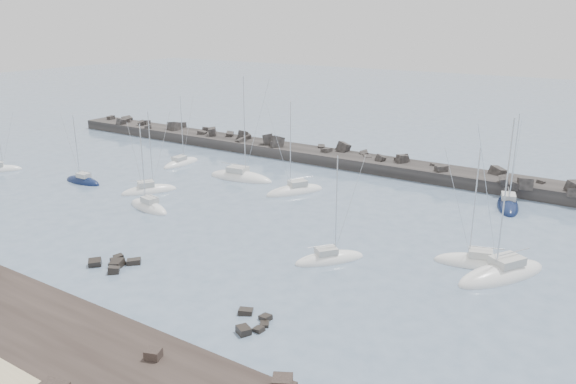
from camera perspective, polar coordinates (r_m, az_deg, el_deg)
The scene contains 16 objects.
ground at distance 62.06m, azimuth -8.10°, elevation -5.19°, with size 400.00×400.00×0.00m, color slate.
rock_shelf at distance 49.44m, azimuth -25.32°, elevation -13.06°, with size 140.00×12.22×1.90m.
rock_cluster_near at distance 58.70m, azimuth -16.94°, elevation -7.04°, with size 4.60×4.32×1.34m.
rock_cluster_far at distance 46.64m, azimuth -3.69°, elevation -13.11°, with size 3.89×4.13×1.06m.
breakwater at distance 95.71m, azimuth 3.44°, elevation 3.31°, with size 115.00×7.24×5.33m.
sailboat_0 at distance 100.63m, azimuth -27.20°, elevation 1.98°, with size 5.46×6.27×10.30m.
sailboat_1 at distance 95.23m, azimuth -10.80°, elevation 2.85°, with size 2.53×7.75×12.18m.
sailboat_2 at distance 88.75m, azimuth -20.12°, elevation 1.00°, with size 6.85×2.30×10.93m.
sailboat_3 at distance 81.21m, azimuth -13.94°, elevation 0.08°, with size 6.18×7.82×12.35m.
sailboat_4 at distance 85.48m, azimuth -4.83°, elevation 1.43°, with size 10.92×4.58×16.64m.
sailboat_5 at distance 74.27m, azimuth -13.96°, elevation -1.55°, with size 7.74×3.63×11.99m.
sailboat_6 at distance 78.61m, azimuth 0.72°, elevation 0.04°, with size 6.80×8.90×13.88m.
sailboat_7 at distance 57.39m, azimuth 4.22°, elevation -6.86°, with size 6.42×7.28×11.81m.
sailboat_8 at distance 78.20m, azimuth 21.42°, elevation -1.31°, with size 4.84×8.77×13.30m.
sailboat_9 at distance 59.42m, azimuth 18.50°, elevation -6.88°, with size 8.46×4.73×12.88m.
sailboat_11 at distance 57.71m, azimuth 20.88°, elevation -7.88°, with size 8.08×10.69×16.53m.
Camera 1 is at (38.36, -42.58, 23.81)m, focal length 35.00 mm.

